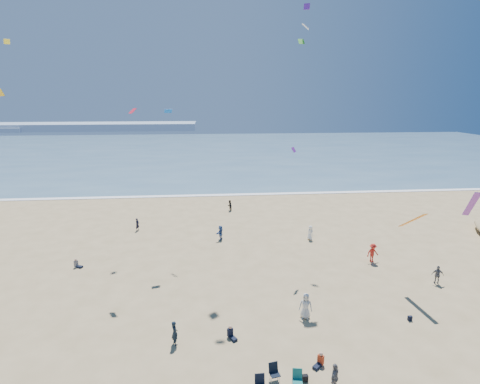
{
  "coord_description": "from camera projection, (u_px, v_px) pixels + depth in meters",
  "views": [
    {
      "loc": [
        0.25,
        -11.78,
        14.98
      ],
      "look_at": [
        2.0,
        8.0,
        9.93
      ],
      "focal_mm": 28.0,
      "sensor_mm": 36.0,
      "label": 1
    }
  ],
  "objects": [
    {
      "name": "ocean",
      "position": [
        206.0,
        151.0,
        106.74
      ],
      "size": [
        220.0,
        100.0,
        0.06
      ],
      "primitive_type": "cube",
      "color": "#476B84",
      "rests_on": "ground"
    },
    {
      "name": "surf_line",
      "position": [
        206.0,
        195.0,
        58.47
      ],
      "size": [
        220.0,
        1.2,
        0.08
      ],
      "primitive_type": "cube",
      "color": "white",
      "rests_on": "ground"
    },
    {
      "name": "headland_far",
      "position": [
        76.0,
        127.0,
        173.62
      ],
      "size": [
        110.0,
        20.0,
        3.2
      ],
      "primitive_type": "cube",
      "color": "#7A8EA8",
      "rests_on": "ground"
    },
    {
      "name": "standing_flyers",
      "position": [
        263.0,
        295.0,
        27.42
      ],
      "size": [
        34.22,
        43.24,
        1.87
      ],
      "color": "black",
      "rests_on": "ground"
    },
    {
      "name": "seated_group",
      "position": [
        202.0,
        373.0,
        20.31
      ],
      "size": [
        19.27,
        26.2,
        0.84
      ],
      "color": "silver",
      "rests_on": "ground"
    },
    {
      "name": "chair_cluster",
      "position": [
        278.0,
        380.0,
        19.74
      ],
      "size": [
        2.66,
        1.46,
        1.0
      ],
      "color": "black",
      "rests_on": "ground"
    },
    {
      "name": "black_backpack",
      "position": [
        305.0,
        378.0,
        20.26
      ],
      "size": [
        0.3,
        0.22,
        0.38
      ],
      "primitive_type": "cube",
      "color": "black",
      "rests_on": "ground"
    },
    {
      "name": "navy_bag",
      "position": [
        410.0,
        318.0,
        25.78
      ],
      "size": [
        0.28,
        0.18,
        0.34
      ],
      "primitive_type": "cube",
      "color": "black",
      "rests_on": "ground"
    },
    {
      "name": "kites_aloft",
      "position": [
        330.0,
        97.0,
        25.19
      ],
      "size": [
        46.77,
        41.88,
        27.89
      ],
      "color": "#F44B1A",
      "rests_on": "ground"
    }
  ]
}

